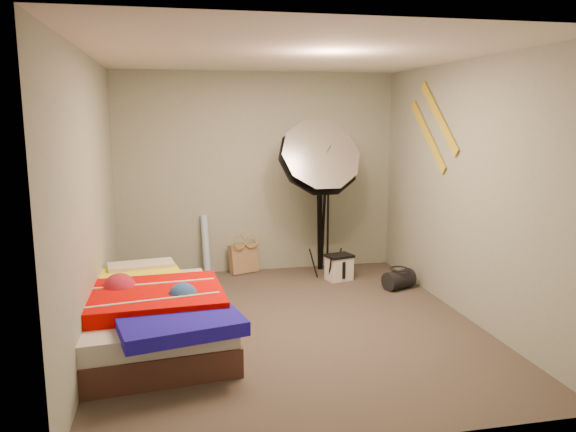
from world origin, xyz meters
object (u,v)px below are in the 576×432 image
object	(u,v)px
wrapping_roll	(206,245)
bed	(149,315)
duffel_bag	(399,279)
camera_tripod	(321,208)
camera_case	(339,268)
photo_umbrella	(318,160)
tote_bag	(244,258)

from	to	relation	value
wrapping_roll	bed	xyz separation A→B (m)	(-0.62, -2.07, -0.11)
wrapping_roll	bed	bearing A→B (deg)	-106.67
wrapping_roll	bed	world-z (taller)	wrapping_roll
wrapping_roll	duffel_bag	xyz separation A→B (m)	(2.14, -1.03, -0.27)
wrapping_roll	bed	size ratio (longest dim) A/B	0.36
duffel_bag	camera_tripod	world-z (taller)	camera_tripod
camera_case	bed	distance (m)	2.66
photo_umbrella	duffel_bag	bearing A→B (deg)	-28.80
camera_case	bed	xyz separation A→B (m)	(-2.18, -1.51, 0.12)
wrapping_roll	camera_case	size ratio (longest dim) A/B	2.59
wrapping_roll	camera_case	xyz separation A→B (m)	(1.56, -0.56, -0.23)
camera_tripod	duffel_bag	bearing A→B (deg)	-55.97
camera_case	wrapping_roll	bearing A→B (deg)	144.95
bed	duffel_bag	bearing A→B (deg)	20.61
duffel_bag	photo_umbrella	size ratio (longest dim) A/B	0.17
tote_bag	duffel_bag	world-z (taller)	tote_bag
wrapping_roll	camera_tripod	xyz separation A→B (m)	(1.47, -0.04, 0.43)
wrapping_roll	camera_tripod	distance (m)	1.53
tote_bag	camera_case	size ratio (longest dim) A/B	1.27
photo_umbrella	camera_tripod	distance (m)	0.86
tote_bag	wrapping_roll	bearing A→B (deg)	158.71
wrapping_roll	photo_umbrella	bearing A→B (deg)	-23.74
tote_bag	camera_case	bearing A→B (deg)	-48.30
tote_bag	wrapping_roll	size ratio (longest dim) A/B	0.49
wrapping_roll	duffel_bag	size ratio (longest dim) A/B	2.11
wrapping_roll	bed	distance (m)	2.16
wrapping_roll	camera_case	world-z (taller)	wrapping_roll
camera_case	duffel_bag	world-z (taller)	camera_case
duffel_bag	bed	size ratio (longest dim) A/B	0.17
wrapping_roll	photo_umbrella	distance (m)	1.78
camera_case	camera_tripod	bearing A→B (deg)	85.24
tote_bag	photo_umbrella	world-z (taller)	photo_umbrella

